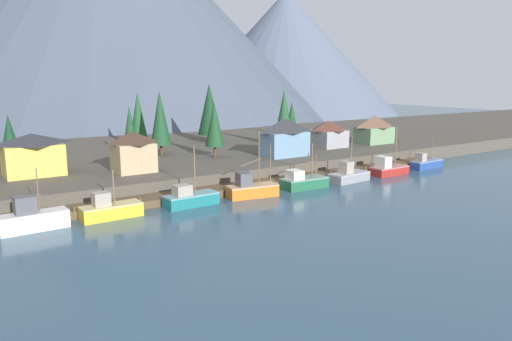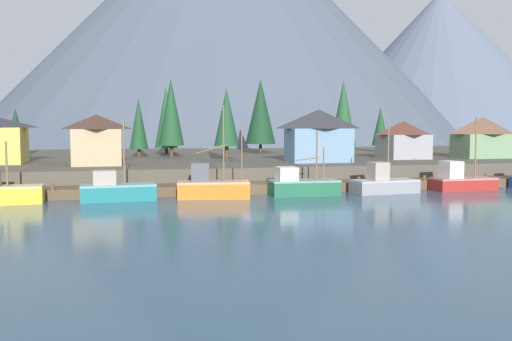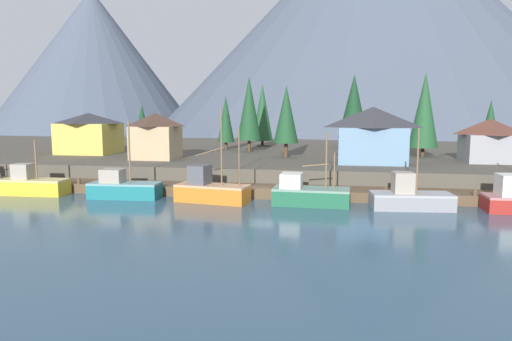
% 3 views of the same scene
% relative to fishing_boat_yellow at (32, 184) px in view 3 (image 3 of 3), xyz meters
% --- Properties ---
extents(ground_plane, '(400.00, 400.00, 1.00)m').
position_rel_fishing_boat_yellow_xyz_m(ground_plane, '(24.35, 21.49, -1.58)').
color(ground_plane, '#335166').
extents(dock, '(80.00, 4.00, 1.60)m').
position_rel_fishing_boat_yellow_xyz_m(dock, '(24.35, 3.48, -0.58)').
color(dock, brown).
rests_on(dock, ground_plane).
extents(shoreline_bank, '(400.00, 56.00, 2.50)m').
position_rel_fishing_boat_yellow_xyz_m(shoreline_bank, '(24.35, 33.49, 0.17)').
color(shoreline_bank, '#4C473D').
rests_on(shoreline_bank, ground_plane).
extents(mountain_west_peak, '(91.83, 91.83, 62.28)m').
position_rel_fishing_boat_yellow_xyz_m(mountain_west_peak, '(-76.77, 151.04, 30.06)').
color(mountain_west_peak, '#475160').
rests_on(mountain_west_peak, ground_plane).
extents(mountain_central_peak, '(167.34, 167.34, 86.82)m').
position_rel_fishing_boat_yellow_xyz_m(mountain_central_peak, '(45.25, 138.81, 42.33)').
color(mountain_central_peak, '#475160').
rests_on(mountain_central_peak, ground_plane).
extents(fishing_boat_yellow, '(7.17, 2.73, 5.81)m').
position_rel_fishing_boat_yellow_xyz_m(fishing_boat_yellow, '(0.00, 0.00, 0.00)').
color(fishing_boat_yellow, gold).
rests_on(fishing_boat_yellow, ground_plane).
extents(fishing_boat_teal, '(7.23, 2.99, 7.82)m').
position_rel_fishing_boat_yellow_xyz_m(fishing_boat_teal, '(10.37, -0.14, -0.03)').
color(fishing_boat_teal, '#196B70').
rests_on(fishing_boat_teal, ground_plane).
extents(fishing_boat_orange, '(7.43, 3.71, 9.27)m').
position_rel_fishing_boat_yellow_xyz_m(fishing_boat_orange, '(19.61, -0.48, 0.11)').
color(fishing_boat_orange, '#CC6B1E').
rests_on(fishing_boat_orange, ground_plane).
extents(fishing_boat_green, '(7.19, 3.23, 6.73)m').
position_rel_fishing_boat_yellow_xyz_m(fishing_boat_green, '(29.10, -0.26, -0.03)').
color(fishing_boat_green, '#1E5B3D').
rests_on(fishing_boat_green, ground_plane).
extents(fishing_boat_grey, '(7.35, 3.59, 7.30)m').
position_rel_fishing_boat_yellow_xyz_m(fishing_boat_grey, '(38.25, -0.47, -0.06)').
color(fishing_boat_grey, gray).
rests_on(fishing_boat_grey, ground_plane).
extents(house_blue, '(8.32, 4.99, 6.80)m').
position_rel_fishing_boat_yellow_xyz_m(house_blue, '(35.81, 13.34, 4.90)').
color(house_blue, '#6689A8').
rests_on(house_blue, shoreline_bank).
extents(house_yellow, '(8.26, 7.14, 6.02)m').
position_rel_fishing_boat_yellow_xyz_m(house_yellow, '(-4.79, 20.01, 4.49)').
color(house_yellow, gold).
rests_on(house_yellow, shoreline_bank).
extents(house_tan, '(5.93, 5.32, 6.05)m').
position_rel_fishing_boat_yellow_xyz_m(house_tan, '(8.12, 14.08, 4.51)').
color(house_tan, tan).
rests_on(house_tan, shoreline_bank).
extents(house_grey, '(6.26, 6.24, 5.37)m').
position_rel_fishing_boat_yellow_xyz_m(house_grey, '(50.21, 17.83, 4.17)').
color(house_grey, gray).
rests_on(house_grey, shoreline_bank).
extents(conifer_near_left, '(2.87, 2.87, 7.54)m').
position_rel_fishing_boat_yellow_xyz_m(conifer_near_left, '(-5.19, 39.96, 5.78)').
color(conifer_near_left, '#4C3823').
rests_on(conifer_near_left, shoreline_bank).
extents(conifer_near_right, '(3.73, 3.73, 11.62)m').
position_rel_fishing_boat_yellow_xyz_m(conifer_near_right, '(18.11, 27.35, 8.13)').
color(conifer_near_right, '#4C3823').
rests_on(conifer_near_right, shoreline_bank).
extents(conifer_mid_left, '(2.76, 2.76, 8.84)m').
position_rel_fishing_boat_yellow_xyz_m(conifer_mid_left, '(13.57, 30.69, 6.43)').
color(conifer_mid_left, '#4C3823').
rests_on(conifer_mid_left, shoreline_bank).
extents(conifer_mid_right, '(3.78, 3.78, 11.11)m').
position_rel_fishing_boat_yellow_xyz_m(conifer_mid_right, '(18.30, 39.07, 7.48)').
color(conifer_mid_right, '#4C3823').
rests_on(conifer_mid_right, shoreline_bank).
extents(conifer_back_left, '(3.96, 3.96, 11.60)m').
position_rel_fishing_boat_yellow_xyz_m(conifer_back_left, '(43.46, 23.83, 7.84)').
color(conifer_back_left, '#4C3823').
rests_on(conifer_back_left, shoreline_bank).
extents(conifer_back_right, '(2.94, 2.94, 8.17)m').
position_rel_fishing_boat_yellow_xyz_m(conifer_back_right, '(56.28, 37.77, 6.05)').
color(conifer_back_right, '#4C3823').
rests_on(conifer_back_right, shoreline_bank).
extents(conifer_centre, '(3.38, 3.38, 9.75)m').
position_rel_fishing_boat_yellow_xyz_m(conifer_centre, '(24.80, 19.18, 7.26)').
color(conifer_centre, '#4C3823').
rests_on(conifer_centre, shoreline_bank).
extents(conifer_far_left, '(5.18, 5.18, 12.63)m').
position_rel_fishing_boat_yellow_xyz_m(conifer_far_left, '(34.38, 38.80, 8.52)').
color(conifer_far_left, '#4C3823').
rests_on(conifer_far_left, shoreline_bank).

